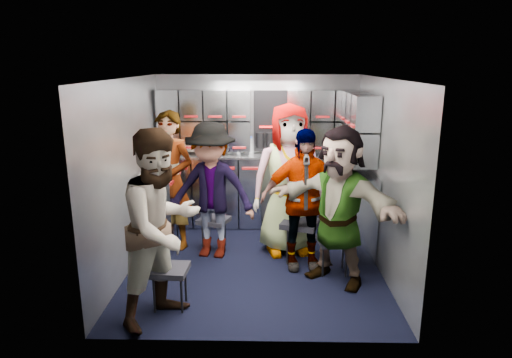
{
  "coord_description": "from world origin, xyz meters",
  "views": [
    {
      "loc": [
        0.11,
        -4.86,
        2.27
      ],
      "look_at": [
        0.0,
        0.35,
        0.93
      ],
      "focal_mm": 32.0,
      "sensor_mm": 36.0,
      "label": 1
    }
  ],
  "objects_px": {
    "jump_seat_mid_left": "(214,222)",
    "attendant_arc_c": "(288,180)",
    "jump_seat_near_right": "(334,243)",
    "attendant_arc_b": "(211,191)",
    "jump_seat_center": "(287,215)",
    "attendant_arc_e": "(338,206)",
    "attendant_arc_a": "(162,227)",
    "jump_seat_mid_right": "(300,226)",
    "attendant_arc_d": "(302,200)",
    "jump_seat_near_left": "(169,272)",
    "attendant_standing": "(170,181)"
  },
  "relations": [
    {
      "from": "jump_seat_near_left",
      "to": "jump_seat_mid_left",
      "type": "distance_m",
      "value": 1.41
    },
    {
      "from": "jump_seat_center",
      "to": "jump_seat_mid_right",
      "type": "xyz_separation_m",
      "value": [
        0.13,
        -0.44,
        0.02
      ]
    },
    {
      "from": "jump_seat_center",
      "to": "attendant_arc_b",
      "type": "bearing_deg",
      "value": -159.74
    },
    {
      "from": "jump_seat_mid_right",
      "to": "attendant_arc_e",
      "type": "relative_size",
      "value": 0.3
    },
    {
      "from": "jump_seat_near_right",
      "to": "attendant_arc_b",
      "type": "distance_m",
      "value": 1.52
    },
    {
      "from": "jump_seat_mid_left",
      "to": "attendant_arc_e",
      "type": "xyz_separation_m",
      "value": [
        1.39,
        -0.81,
        0.47
      ]
    },
    {
      "from": "jump_seat_near_right",
      "to": "attendant_standing",
      "type": "height_order",
      "value": "attendant_standing"
    },
    {
      "from": "attendant_arc_a",
      "to": "jump_seat_mid_right",
      "type": "bearing_deg",
      "value": -9.88
    },
    {
      "from": "jump_seat_near_left",
      "to": "attendant_standing",
      "type": "distance_m",
      "value": 1.58
    },
    {
      "from": "attendant_arc_c",
      "to": "attendant_arc_e",
      "type": "relative_size",
      "value": 1.09
    },
    {
      "from": "jump_seat_center",
      "to": "attendant_arc_b",
      "type": "distance_m",
      "value": 1.05
    },
    {
      "from": "attendant_arc_d",
      "to": "jump_seat_near_left",
      "type": "bearing_deg",
      "value": -150.2
    },
    {
      "from": "jump_seat_near_left",
      "to": "jump_seat_center",
      "type": "height_order",
      "value": "jump_seat_center"
    },
    {
      "from": "jump_seat_near_right",
      "to": "attendant_arc_b",
      "type": "relative_size",
      "value": 0.25
    },
    {
      "from": "attendant_arc_a",
      "to": "attendant_arc_d",
      "type": "xyz_separation_m",
      "value": [
        1.3,
        1.1,
        -0.08
      ]
    },
    {
      "from": "jump_seat_near_left",
      "to": "attendant_arc_a",
      "type": "xyz_separation_m",
      "value": [
        0.0,
        -0.18,
        0.51
      ]
    },
    {
      "from": "jump_seat_center",
      "to": "attendant_arc_a",
      "type": "bearing_deg",
      "value": -124.13
    },
    {
      "from": "jump_seat_mid_right",
      "to": "attendant_arc_d",
      "type": "height_order",
      "value": "attendant_arc_d"
    },
    {
      "from": "jump_seat_mid_right",
      "to": "attendant_arc_e",
      "type": "xyz_separation_m",
      "value": [
        0.34,
        -0.53,
        0.41
      ]
    },
    {
      "from": "jump_seat_center",
      "to": "jump_seat_near_right",
      "type": "distance_m",
      "value": 0.92
    },
    {
      "from": "attendant_standing",
      "to": "jump_seat_center",
      "type": "bearing_deg",
      "value": 24.58
    },
    {
      "from": "attendant_arc_a",
      "to": "attendant_arc_d",
      "type": "relative_size",
      "value": 1.1
    },
    {
      "from": "attendant_arc_a",
      "to": "attendant_arc_c",
      "type": "bearing_deg",
      "value": -1.59
    },
    {
      "from": "jump_seat_near_left",
      "to": "jump_seat_center",
      "type": "xyz_separation_m",
      "value": [
        1.17,
        1.54,
        0.04
      ]
    },
    {
      "from": "jump_seat_mid_right",
      "to": "attendant_arc_c",
      "type": "xyz_separation_m",
      "value": [
        -0.13,
        0.26,
        0.48
      ]
    },
    {
      "from": "attendant_standing",
      "to": "attendant_arc_e",
      "type": "bearing_deg",
      "value": -3.17
    },
    {
      "from": "attendant_arc_b",
      "to": "attendant_standing",
      "type": "bearing_deg",
      "value": 164.01
    },
    {
      "from": "attendant_arc_b",
      "to": "jump_seat_near_right",
      "type": "bearing_deg",
      "value": -7.12
    },
    {
      "from": "jump_seat_mid_left",
      "to": "jump_seat_center",
      "type": "xyz_separation_m",
      "value": [
        0.91,
        0.15,
        0.04
      ]
    },
    {
      "from": "attendant_standing",
      "to": "attendant_arc_d",
      "type": "bearing_deg",
      "value": 2.55
    },
    {
      "from": "attendant_arc_b",
      "to": "attendant_arc_e",
      "type": "distance_m",
      "value": 1.52
    },
    {
      "from": "attendant_arc_e",
      "to": "jump_seat_mid_left",
      "type": "bearing_deg",
      "value": -171.93
    },
    {
      "from": "jump_seat_mid_left",
      "to": "attendant_arc_e",
      "type": "relative_size",
      "value": 0.26
    },
    {
      "from": "attendant_standing",
      "to": "attendant_arc_b",
      "type": "xyz_separation_m",
      "value": [
        0.53,
        -0.27,
        -0.05
      ]
    },
    {
      "from": "attendant_standing",
      "to": "attendant_arc_a",
      "type": "height_order",
      "value": "attendant_arc_a"
    },
    {
      "from": "jump_seat_near_left",
      "to": "attendant_arc_d",
      "type": "distance_m",
      "value": 1.66
    },
    {
      "from": "jump_seat_center",
      "to": "attendant_arc_b",
      "type": "relative_size",
      "value": 0.28
    },
    {
      "from": "attendant_arc_b",
      "to": "attendant_arc_c",
      "type": "bearing_deg",
      "value": 20.57
    },
    {
      "from": "jump_seat_mid_left",
      "to": "jump_seat_mid_right",
      "type": "bearing_deg",
      "value": -15.32
    },
    {
      "from": "jump_seat_center",
      "to": "jump_seat_near_right",
      "type": "bearing_deg",
      "value": -58.66
    },
    {
      "from": "jump_seat_mid_left",
      "to": "attendant_arc_c",
      "type": "xyz_separation_m",
      "value": [
        0.91,
        -0.03,
        0.55
      ]
    },
    {
      "from": "attendant_arc_d",
      "to": "attendant_arc_e",
      "type": "distance_m",
      "value": 0.49
    },
    {
      "from": "jump_seat_mid_right",
      "to": "attendant_arc_a",
      "type": "height_order",
      "value": "attendant_arc_a"
    },
    {
      "from": "jump_seat_mid_right",
      "to": "attendant_arc_b",
      "type": "xyz_separation_m",
      "value": [
        -1.04,
        0.11,
        0.38
      ]
    },
    {
      "from": "attendant_standing",
      "to": "jump_seat_near_right",
      "type": "bearing_deg",
      "value": 1.39
    },
    {
      "from": "jump_seat_near_left",
      "to": "attendant_arc_c",
      "type": "xyz_separation_m",
      "value": [
        1.17,
        1.36,
        0.54
      ]
    },
    {
      "from": "jump_seat_near_right",
      "to": "attendant_arc_c",
      "type": "relative_size",
      "value": 0.22
    },
    {
      "from": "jump_seat_near_right",
      "to": "attendant_arc_d",
      "type": "bearing_deg",
      "value": 154.34
    },
    {
      "from": "attendant_arc_a",
      "to": "attendant_arc_e",
      "type": "bearing_deg",
      "value": -29.71
    },
    {
      "from": "attendant_arc_c",
      "to": "jump_seat_mid_right",
      "type": "bearing_deg",
      "value": -73.1
    }
  ]
}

